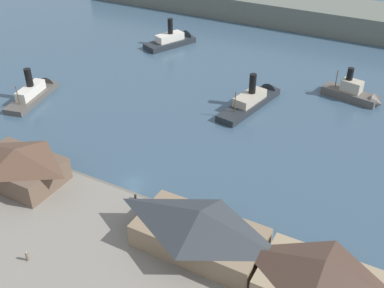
% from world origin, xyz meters
% --- Properties ---
extents(ground_plane, '(320.00, 320.00, 0.00)m').
position_xyz_m(ground_plane, '(0.00, 0.00, 0.00)').
color(ground_plane, '#385166').
extents(quay_promenade, '(110.00, 36.00, 1.20)m').
position_xyz_m(quay_promenade, '(0.00, -22.00, 0.60)').
color(quay_promenade, gray).
rests_on(quay_promenade, ground).
extents(seawall_edge, '(110.00, 0.80, 1.00)m').
position_xyz_m(seawall_edge, '(0.00, -3.60, 0.50)').
color(seawall_edge, '#666159').
rests_on(seawall_edge, ground).
extents(ferry_shed_east_terminal, '(16.44, 10.97, 7.03)m').
position_xyz_m(ferry_shed_east_terminal, '(-18.22, -10.57, 4.77)').
color(ferry_shed_east_terminal, brown).
rests_on(ferry_shed_east_terminal, quay_promenade).
extents(ferry_shed_west_terminal, '(20.45, 10.74, 7.56)m').
position_xyz_m(ferry_shed_west_terminal, '(19.66, -9.83, 5.04)').
color(ferry_shed_west_terminal, '#847056').
rests_on(ferry_shed_west_terminal, quay_promenade).
extents(ferry_shed_customs_shed, '(17.01, 11.25, 7.41)m').
position_xyz_m(ferry_shed_customs_shed, '(38.70, -10.41, 4.97)').
color(ferry_shed_customs_shed, '#998466').
rests_on(ferry_shed_customs_shed, quay_promenade).
extents(pedestrian_near_east_shed, '(0.43, 0.43, 1.75)m').
position_xyz_m(pedestrian_near_east_shed, '(-2.20, -24.81, 2.00)').
color(pedestrian_near_east_shed, '#6B5B4C').
rests_on(pedestrian_near_east_shed, quay_promenade).
extents(mooring_post_center_east, '(0.44, 0.44, 0.90)m').
position_xyz_m(mooring_post_center_east, '(4.04, -4.92, 1.65)').
color(mooring_post_center_east, black).
rests_on(mooring_post_center_east, quay_promenade).
extents(ferry_mid_harbor, '(8.85, 24.39, 10.12)m').
position_xyz_m(ferry_mid_harbor, '(8.39, 41.50, 1.46)').
color(ferry_mid_harbor, '#23282D').
rests_on(ferry_mid_harbor, ground).
extents(ferry_approaching_east, '(9.02, 19.75, 10.01)m').
position_xyz_m(ferry_approaching_east, '(-42.93, 18.29, 1.46)').
color(ferry_approaching_east, '#514C47').
rests_on(ferry_approaching_east, ground).
extents(ferry_near_quay, '(15.95, 7.34, 9.20)m').
position_xyz_m(ferry_near_quay, '(30.06, 55.71, 1.70)').
color(ferry_near_quay, '#514C47').
rests_on(ferry_near_quay, ground).
extents(ferry_moored_east, '(12.58, 19.28, 10.73)m').
position_xyz_m(ferry_moored_east, '(-30.28, 67.89, 1.52)').
color(ferry_moored_east, '#23282D').
rests_on(ferry_moored_east, ground).
extents(far_headland, '(180.00, 24.00, 8.00)m').
position_xyz_m(far_headland, '(0.00, 110.00, 4.00)').
color(far_headland, '#60665B').
rests_on(far_headland, ground).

